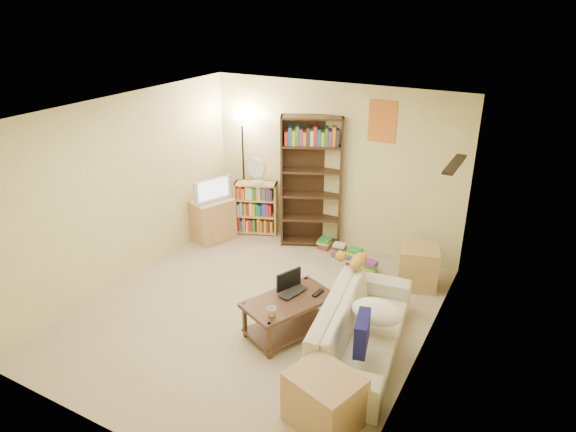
{
  "coord_description": "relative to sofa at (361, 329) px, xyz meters",
  "views": [
    {
      "loc": [
        2.92,
        -4.55,
        3.65
      ],
      "look_at": [
        0.07,
        0.69,
        1.05
      ],
      "focal_mm": 32.0,
      "sensor_mm": 36.0,
      "label": 1
    }
  ],
  "objects": [
    {
      "name": "room",
      "position": [
        -1.41,
        0.12,
        1.32
      ],
      "size": [
        4.5,
        4.54,
        2.52
      ],
      "color": "#BFA98F",
      "rests_on": "ground"
    },
    {
      "name": "sofa",
      "position": [
        0.0,
        0.0,
        0.0
      ],
      "size": [
        2.31,
        1.41,
        0.61
      ],
      "primitive_type": "imported",
      "rotation": [
        0.0,
        0.0,
        1.72
      ],
      "color": "beige",
      "rests_on": "ground"
    },
    {
      "name": "navy_pillow",
      "position": [
        0.16,
        -0.43,
        0.28
      ],
      "size": [
        0.21,
        0.42,
        0.36
      ],
      "primitive_type": "cube",
      "rotation": [
        0.0,
        0.0,
        1.82
      ],
      "color": "#131455",
      "rests_on": "sofa"
    },
    {
      "name": "cream_blanket",
      "position": [
        0.14,
        0.07,
        0.22
      ],
      "size": [
        0.56,
        0.4,
        0.24
      ],
      "primitive_type": "ellipsoid",
      "color": "white",
      "rests_on": "sofa"
    },
    {
      "name": "tabby_cat",
      "position": [
        -0.38,
        0.75,
        0.39
      ],
      "size": [
        0.48,
        0.22,
        0.16
      ],
      "color": "#C9882A",
      "rests_on": "sofa"
    },
    {
      "name": "coffee_table",
      "position": [
        -0.85,
        -0.07,
        -0.01
      ],
      "size": [
        0.93,
        1.16,
        0.45
      ],
      "rotation": [
        0.0,
        0.0,
        -0.42
      ],
      "color": "#49311C",
      "rests_on": "ground"
    },
    {
      "name": "laptop",
      "position": [
        -0.82,
        0.06,
        0.16
      ],
      "size": [
        0.47,
        0.41,
        0.03
      ],
      "primitive_type": "imported",
      "rotation": [
        0.0,
        0.0,
        1.32
      ],
      "color": "black",
      "rests_on": "coffee_table"
    },
    {
      "name": "laptop_screen",
      "position": [
        -0.95,
        0.12,
        0.29
      ],
      "size": [
        0.15,
        0.32,
        0.23
      ],
      "primitive_type": "cube",
      "rotation": [
        0.0,
        0.0,
        -0.42
      ],
      "color": "white",
      "rests_on": "laptop"
    },
    {
      "name": "mug",
      "position": [
        -0.86,
        -0.44,
        0.2
      ],
      "size": [
        0.2,
        0.2,
        0.1
      ],
      "primitive_type": "imported",
      "rotation": [
        0.0,
        0.0,
        -0.46
      ],
      "color": "silver",
      "rests_on": "coffee_table"
    },
    {
      "name": "tv_remote",
      "position": [
        -0.61,
        0.2,
        0.16
      ],
      "size": [
        0.08,
        0.19,
        0.02
      ],
      "primitive_type": "cube",
      "rotation": [
        0.0,
        0.0,
        -0.12
      ],
      "color": "black",
      "rests_on": "coffee_table"
    },
    {
      "name": "tv_stand",
      "position": [
        -3.11,
        1.56,
        0.03
      ],
      "size": [
        0.65,
        0.74,
        0.67
      ],
      "primitive_type": "cube",
      "rotation": [
        0.0,
        0.0,
        -0.39
      ],
      "color": "tan",
      "rests_on": "ground"
    },
    {
      "name": "television",
      "position": [
        -3.11,
        1.56,
        0.55
      ],
      "size": [
        0.71,
        0.54,
        0.38
      ],
      "primitive_type": "imported",
      "rotation": [
        0.0,
        0.0,
        1.18
      ],
      "color": "black",
      "rests_on": "tv_stand"
    },
    {
      "name": "tall_bookshelf",
      "position": [
        -1.67,
        2.17,
        0.77
      ],
      "size": [
        0.96,
        0.66,
        2.03
      ],
      "rotation": [
        0.0,
        0.0,
        0.43
      ],
      "color": "#402E18",
      "rests_on": "ground"
    },
    {
      "name": "short_bookshelf",
      "position": [
        -2.62,
        2.1,
        0.13
      ],
      "size": [
        0.73,
        0.5,
        0.87
      ],
      "rotation": [
        0.0,
        0.0,
        0.37
      ],
      "color": "tan",
      "rests_on": "ground"
    },
    {
      "name": "desk_fan",
      "position": [
        -2.57,
        2.05,
        0.8
      ],
      "size": [
        0.31,
        0.17,
        0.43
      ],
      "color": "white",
      "rests_on": "short_bookshelf"
    },
    {
      "name": "floor_lamp",
      "position": [
        -2.89,
        2.17,
        1.19
      ],
      "size": [
        0.32,
        0.32,
        1.88
      ],
      "color": "black",
      "rests_on": "ground"
    },
    {
      "name": "side_table",
      "position": [
        0.16,
        1.7,
        -0.02
      ],
      "size": [
        0.62,
        0.62,
        0.57
      ],
      "primitive_type": "cube",
      "rotation": [
        0.0,
        0.0,
        0.29
      ],
      "color": "tan",
      "rests_on": "ground"
    },
    {
      "name": "end_cabinet",
      "position": [
        0.08,
        -1.11,
        -0.04
      ],
      "size": [
        0.75,
        0.68,
        0.52
      ],
      "primitive_type": "cube",
      "rotation": [
        0.0,
        0.0,
        -0.3
      ],
      "color": "tan",
      "rests_on": "ground"
    },
    {
      "name": "book_stacks",
      "position": [
        -0.92,
        1.89,
        -0.2
      ],
      "size": [
        1.09,
        0.54,
        0.25
      ],
      "color": "red",
      "rests_on": "ground"
    }
  ]
}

